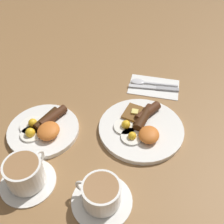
# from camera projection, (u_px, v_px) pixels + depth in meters

# --- Properties ---
(ground_plane) EXTENTS (3.00, 3.00, 0.00)m
(ground_plane) POSITION_uv_depth(u_px,v_px,m) (141.00, 130.00, 0.80)
(ground_plane) COLOR olive
(breakfast_plate_near) EXTENTS (0.26, 0.26, 0.04)m
(breakfast_plate_near) POSITION_uv_depth(u_px,v_px,m) (141.00, 127.00, 0.79)
(breakfast_plate_near) COLOR white
(breakfast_plate_near) RESTS_ON ground_plane
(breakfast_plate_far) EXTENTS (0.21, 0.21, 0.05)m
(breakfast_plate_far) POSITION_uv_depth(u_px,v_px,m) (44.00, 128.00, 0.78)
(breakfast_plate_far) COLOR white
(breakfast_plate_far) RESTS_ON ground_plane
(teacup_near) EXTENTS (0.15, 0.15, 0.07)m
(teacup_near) POSITION_uv_depth(u_px,v_px,m) (101.00, 195.00, 0.61)
(teacup_near) COLOR white
(teacup_near) RESTS_ON ground_plane
(teacup_far) EXTENTS (0.14, 0.14, 0.08)m
(teacup_far) POSITION_uv_depth(u_px,v_px,m) (26.00, 174.00, 0.65)
(teacup_far) COLOR white
(teacup_far) RESTS_ON ground_plane
(napkin) EXTENTS (0.12, 0.18, 0.01)m
(napkin) POSITION_uv_depth(u_px,v_px,m) (154.00, 87.00, 0.95)
(napkin) COLOR white
(napkin) RESTS_ON ground_plane
(knife) EXTENTS (0.03, 0.18, 0.01)m
(knife) POSITION_uv_depth(u_px,v_px,m) (157.00, 88.00, 0.94)
(knife) COLOR silver
(knife) RESTS_ON napkin
(spoon) EXTENTS (0.04, 0.17, 0.01)m
(spoon) POSITION_uv_depth(u_px,v_px,m) (143.00, 82.00, 0.96)
(spoon) COLOR silver
(spoon) RESTS_ON napkin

